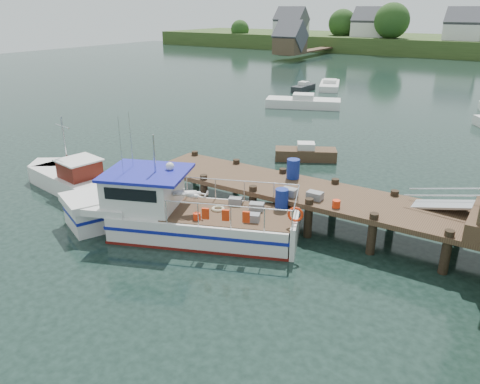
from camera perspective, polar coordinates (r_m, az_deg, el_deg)
The scene contains 8 objects.
ground_plane at distance 20.41m, azimuth 4.65°, elevation -2.64°, with size 160.00×160.00×0.00m, color black.
dock at distance 17.74m, azimuth 23.74°, elevation -0.49°, with size 16.60×3.00×4.78m.
lobster_boat at distance 18.46m, azimuth -8.00°, elevation -2.59°, with size 9.56×5.70×4.74m.
work_boat at distance 24.17m, azimuth -19.65°, elevation 1.52°, with size 6.89×3.03×3.60m.
moored_rowboat at distance 27.71m, azimuth 8.00°, elevation 4.68°, with size 3.68×2.71×1.03m.
moored_a at distance 42.74m, azimuth 7.71°, elevation 10.79°, with size 6.84×4.39×1.19m.
moored_d at distance 53.42m, azimuth 10.87°, elevation 12.68°, with size 3.83×6.13×0.99m.
moored_e at distance 51.37m, azimuth 7.73°, elevation 12.51°, with size 1.22×3.56×0.98m.
Camera 1 is at (8.60, -16.50, 8.38)m, focal length 35.00 mm.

